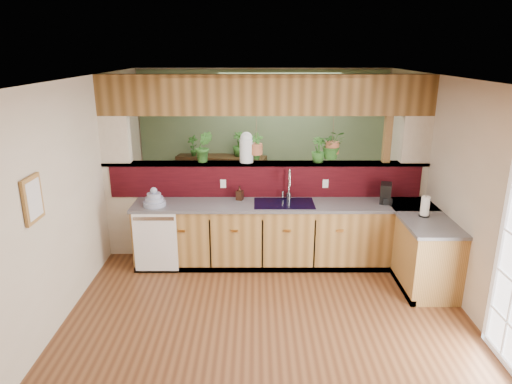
{
  "coord_description": "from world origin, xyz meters",
  "views": [
    {
      "loc": [
        -0.14,
        -4.94,
        2.92
      ],
      "look_at": [
        -0.14,
        0.7,
        1.15
      ],
      "focal_mm": 32.0,
      "sensor_mm": 36.0,
      "label": 1
    }
  ],
  "objects_px": {
    "coffee_maker": "(386,194)",
    "shelving_console": "(222,184)",
    "soap_dispenser": "(240,193)",
    "paper_towel": "(425,207)",
    "dish_stack": "(154,200)",
    "glass_jar": "(246,147)",
    "faucet": "(289,183)"
  },
  "relations": [
    {
      "from": "faucet",
      "to": "dish_stack",
      "type": "xyz_separation_m",
      "value": [
        -1.82,
        -0.26,
        -0.16
      ]
    },
    {
      "from": "coffee_maker",
      "to": "glass_jar",
      "type": "bearing_deg",
      "value": -173.35
    },
    {
      "from": "faucet",
      "to": "soap_dispenser",
      "type": "xyz_separation_m",
      "value": [
        -0.68,
        -0.0,
        -0.14
      ]
    },
    {
      "from": "faucet",
      "to": "coffee_maker",
      "type": "bearing_deg",
      "value": -5.51
    },
    {
      "from": "coffee_maker",
      "to": "glass_jar",
      "type": "height_order",
      "value": "glass_jar"
    },
    {
      "from": "faucet",
      "to": "soap_dispenser",
      "type": "distance_m",
      "value": 0.7
    },
    {
      "from": "soap_dispenser",
      "to": "coffee_maker",
      "type": "height_order",
      "value": "coffee_maker"
    },
    {
      "from": "soap_dispenser",
      "to": "glass_jar",
      "type": "bearing_deg",
      "value": 66.91
    },
    {
      "from": "dish_stack",
      "to": "coffee_maker",
      "type": "relative_size",
      "value": 1.11
    },
    {
      "from": "coffee_maker",
      "to": "shelving_console",
      "type": "distance_m",
      "value": 3.34
    },
    {
      "from": "shelving_console",
      "to": "soap_dispenser",
      "type": "bearing_deg",
      "value": -67.06
    },
    {
      "from": "faucet",
      "to": "soap_dispenser",
      "type": "height_order",
      "value": "faucet"
    },
    {
      "from": "dish_stack",
      "to": "glass_jar",
      "type": "height_order",
      "value": "glass_jar"
    },
    {
      "from": "coffee_maker",
      "to": "shelving_console",
      "type": "xyz_separation_m",
      "value": [
        -2.41,
        2.25,
        -0.52
      ]
    },
    {
      "from": "paper_towel",
      "to": "glass_jar",
      "type": "relative_size",
      "value": 0.64
    },
    {
      "from": "faucet",
      "to": "coffee_maker",
      "type": "distance_m",
      "value": 1.33
    },
    {
      "from": "faucet",
      "to": "dish_stack",
      "type": "height_order",
      "value": "faucet"
    },
    {
      "from": "coffee_maker",
      "to": "paper_towel",
      "type": "distance_m",
      "value": 0.64
    },
    {
      "from": "dish_stack",
      "to": "glass_jar",
      "type": "bearing_deg",
      "value": 21.18
    },
    {
      "from": "dish_stack",
      "to": "shelving_console",
      "type": "relative_size",
      "value": 0.18
    },
    {
      "from": "dish_stack",
      "to": "glass_jar",
      "type": "distance_m",
      "value": 1.46
    },
    {
      "from": "faucet",
      "to": "dish_stack",
      "type": "bearing_deg",
      "value": -171.88
    },
    {
      "from": "dish_stack",
      "to": "soap_dispenser",
      "type": "relative_size",
      "value": 1.53
    },
    {
      "from": "coffee_maker",
      "to": "glass_jar",
      "type": "xyz_separation_m",
      "value": [
        -1.91,
        0.35,
        0.58
      ]
    },
    {
      "from": "paper_towel",
      "to": "dish_stack",
      "type": "bearing_deg",
      "value": 173.4
    },
    {
      "from": "soap_dispenser",
      "to": "paper_towel",
      "type": "height_order",
      "value": "paper_towel"
    },
    {
      "from": "faucet",
      "to": "glass_jar",
      "type": "bearing_deg",
      "value": 159.76
    },
    {
      "from": "shelving_console",
      "to": "faucet",
      "type": "bearing_deg",
      "value": -50.67
    },
    {
      "from": "soap_dispenser",
      "to": "dish_stack",
      "type": "bearing_deg",
      "value": -167.23
    },
    {
      "from": "soap_dispenser",
      "to": "paper_towel",
      "type": "xyz_separation_m",
      "value": [
        2.35,
        -0.66,
        0.03
      ]
    },
    {
      "from": "soap_dispenser",
      "to": "shelving_console",
      "type": "bearing_deg",
      "value": 100.84
    },
    {
      "from": "glass_jar",
      "to": "dish_stack",
      "type": "bearing_deg",
      "value": -158.82
    }
  ]
}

